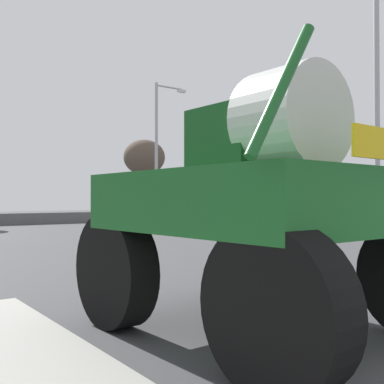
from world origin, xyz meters
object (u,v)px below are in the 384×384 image
Objects in this scene: traffic_signal_near_right at (237,184)px; bare_tree_right at (144,158)px; streetlight_far_right at (159,150)px; streetlight_near_right at (379,109)px; oversize_sprayer at (263,209)px.

traffic_signal_near_right is 16.43m from bare_tree_right.
streetlight_far_right is 1.51× the size of bare_tree_right.
streetlight_near_right is 1.01× the size of streetlight_far_right.
oversize_sprayer is 7.00m from traffic_signal_near_right.
traffic_signal_near_right is (4.33, 5.47, 0.59)m from oversize_sprayer.
streetlight_far_right reaches higher than oversize_sprayer.
oversize_sprayer is 1.55× the size of traffic_signal_near_right.
bare_tree_right is (10.02, 20.73, 2.74)m from oversize_sprayer.
streetlight_near_right is at bearing -94.77° from bare_tree_right.
oversize_sprayer is at bearing -128.36° from traffic_signal_near_right.
streetlight_far_right reaches higher than bare_tree_right.
streetlight_far_right is (0.74, 14.45, -0.03)m from streetlight_near_right.
oversize_sprayer is 0.59× the size of streetlight_near_right.
streetlight_far_right is at bearing -29.90° from oversize_sprayer.
traffic_signal_near_right is 0.39× the size of streetlight_far_right.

